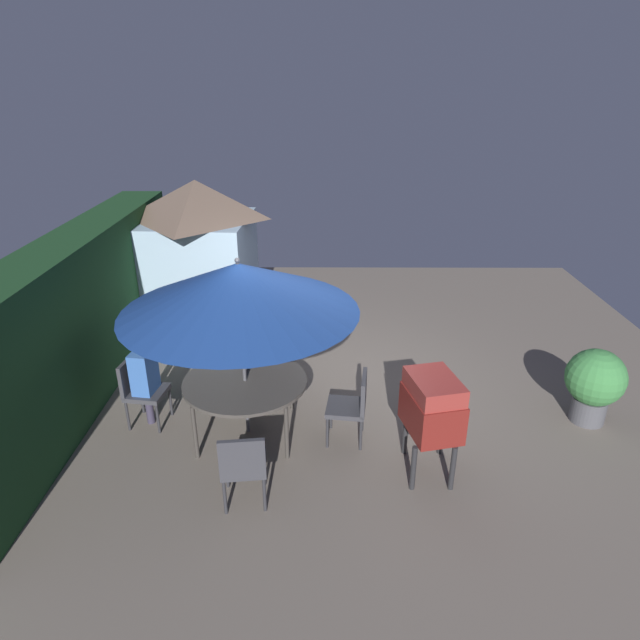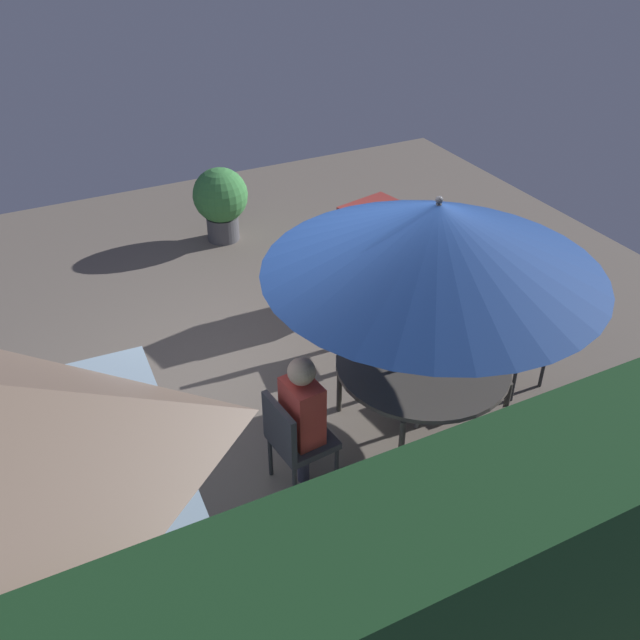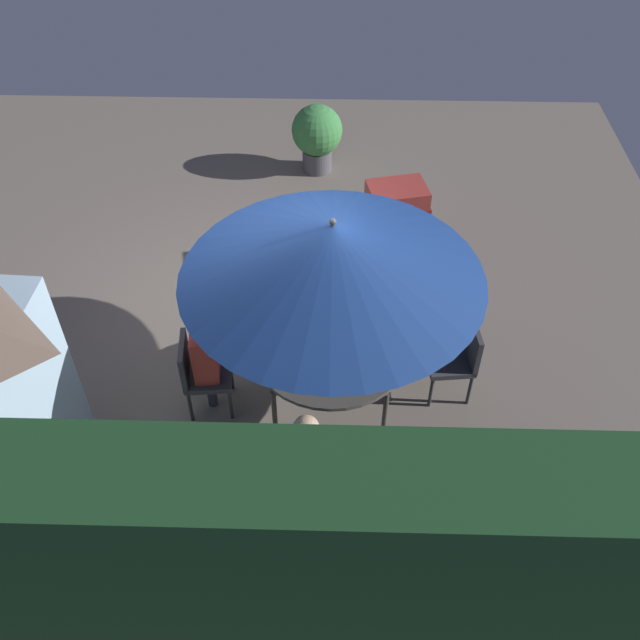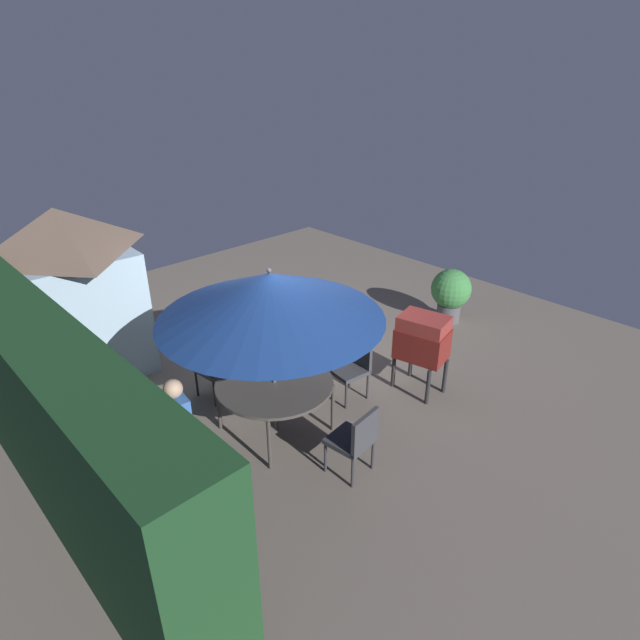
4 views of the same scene
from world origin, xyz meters
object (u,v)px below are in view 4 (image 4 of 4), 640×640
at_px(chair_toward_hedge, 356,438).
at_px(potted_plant_by_shed, 451,292).
at_px(patio_umbrella, 270,296).
at_px(person_in_blue, 177,416).
at_px(bbq_grill, 422,339).
at_px(person_in_red, 213,348).
at_px(patio_table, 275,385).
at_px(chair_near_shed, 211,362).
at_px(chair_far_side, 173,437).
at_px(garden_shed, 71,291).
at_px(chair_toward_house, 353,364).

height_order(chair_toward_hedge, potted_plant_by_shed, potted_plant_by_shed).
height_order(patio_umbrella, person_in_blue, patio_umbrella).
distance_m(bbq_grill, person_in_red, 2.97).
distance_m(patio_table, chair_near_shed, 1.32).
bearing_deg(chair_toward_hedge, patio_table, 6.26).
bearing_deg(patio_umbrella, chair_near_shed, 5.68).
relative_size(chair_far_side, person_in_blue, 0.71).
bearing_deg(bbq_grill, garden_shed, 39.08).
relative_size(patio_umbrella, chair_far_side, 3.04).
bearing_deg(chair_toward_hedge, garden_shed, 15.88).
bearing_deg(patio_umbrella, chair_toward_house, -96.96).
distance_m(garden_shed, patio_umbrella, 3.59).
distance_m(garden_shed, potted_plant_by_shed, 6.39).
bearing_deg(potted_plant_by_shed, chair_toward_hedge, 110.10).
bearing_deg(patio_table, garden_shed, 19.39).
relative_size(bbq_grill, chair_toward_house, 1.33).
relative_size(bbq_grill, person_in_blue, 0.95).
bearing_deg(chair_toward_house, chair_toward_hedge, 134.04).
distance_m(chair_near_shed, chair_toward_hedge, 2.60).
height_order(garden_shed, chair_toward_hedge, garden_shed).
distance_m(bbq_grill, chair_far_side, 3.63).
height_order(garden_shed, chair_far_side, garden_shed).
xyz_separation_m(patio_table, chair_toward_house, (-0.16, -1.31, -0.17)).
height_order(patio_table, person_in_blue, person_in_blue).
bearing_deg(potted_plant_by_shed, patio_table, 93.47).
bearing_deg(bbq_grill, chair_toward_house, 55.08).
bearing_deg(chair_toward_hedge, chair_toward_house, -45.96).
xyz_separation_m(chair_far_side, chair_toward_hedge, (-1.48, -1.51, 0.00)).
distance_m(patio_umbrella, chair_near_shed, 1.93).
xyz_separation_m(garden_shed, potted_plant_by_shed, (-3.07, -5.56, -0.73)).
distance_m(bbq_grill, chair_toward_house, 1.05).
height_order(patio_umbrella, chair_near_shed, patio_umbrella).
bearing_deg(chair_toward_house, potted_plant_by_shed, -82.13).
relative_size(patio_table, potted_plant_by_shed, 1.50).
bearing_deg(chair_near_shed, potted_plant_by_shed, -102.87).
xyz_separation_m(chair_far_side, potted_plant_by_shed, (0.07, -5.75, 0.06)).
height_order(bbq_grill, person_in_blue, person_in_blue).
xyz_separation_m(patio_table, potted_plant_by_shed, (0.27, -4.39, -0.12)).
xyz_separation_m(patio_umbrella, chair_far_side, (0.20, 1.37, -1.42)).
bearing_deg(patio_table, bbq_grill, -108.98).
relative_size(patio_table, chair_toward_house, 1.68).
bearing_deg(potted_plant_by_shed, person_in_blue, 90.83).
distance_m(chair_near_shed, person_in_blue, 1.62).
height_order(garden_shed, patio_umbrella, garden_shed).
bearing_deg(potted_plant_by_shed, chair_toward_house, 97.87).
xyz_separation_m(garden_shed, chair_toward_hedge, (-4.62, -1.31, -0.79)).
bearing_deg(chair_near_shed, chair_toward_house, -135.40).
height_order(bbq_grill, chair_toward_house, bbq_grill).
bearing_deg(chair_near_shed, chair_toward_hedge, -174.03).
relative_size(garden_shed, chair_near_shed, 2.86).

